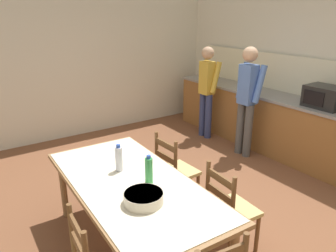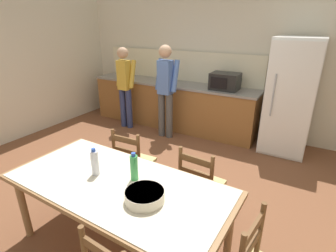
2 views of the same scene
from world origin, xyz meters
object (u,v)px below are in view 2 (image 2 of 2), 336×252
person_at_sink (125,84)px  refrigerator (290,98)px  bottle_off_centre (134,167)px  bottle_near_centre (95,162)px  chair_side_far_right (200,185)px  chair_side_far_left (133,162)px  person_at_counter (166,87)px  serving_bowl (145,195)px  dining_table (118,189)px  microwave (225,81)px

person_at_sink → refrigerator: bearing=-81.0°
bottle_off_centre → person_at_sink: 3.22m
bottle_near_centre → chair_side_far_right: bottle_near_centre is taller
chair_side_far_right → person_at_sink: 3.09m
chair_side_far_left → person_at_counter: (-0.56, 1.77, 0.53)m
refrigerator → chair_side_far_right: refrigerator is taller
serving_bowl → person_at_counter: 2.99m
bottle_off_centre → chair_side_far_left: bearing=128.9°
bottle_off_centre → chair_side_far_right: size_ratio=0.30×
dining_table → chair_side_far_left: (-0.44, 0.80, -0.25)m
bottle_off_centre → serving_bowl: bearing=-38.9°
bottle_off_centre → person_at_sink: size_ratio=0.16×
bottle_near_centre → serving_bowl: 0.63m
microwave → chair_side_far_left: bearing=-99.4°
dining_table → bottle_off_centre: 0.25m
serving_bowl → person_at_sink: person_at_sink is taller
refrigerator → bottle_near_centre: size_ratio=6.97×
bottle_off_centre → bottle_near_centre: bearing=-163.2°
person_at_sink → microwave: bearing=-75.3°
refrigerator → person_at_sink: bearing=-171.0°
refrigerator → bottle_off_centre: (-0.95, -2.95, -0.06)m
microwave → chair_side_far_left: 2.41m
chair_side_far_left → bottle_off_centre: bearing=126.6°
person_at_counter → microwave: bearing=-61.1°
person_at_sink → person_at_counter: (0.96, -0.02, 0.05)m
dining_table → chair_side_far_right: size_ratio=2.32×
refrigerator → person_at_counter: refrigerator is taller
dining_table → person_at_sink: bearing=127.2°
chair_side_far_right → dining_table: bearing=61.5°
microwave → chair_side_far_right: bearing=-76.6°
bottle_near_centre → dining_table: bearing=-1.8°
person_at_counter → chair_side_far_right: bearing=-140.3°
bottle_near_centre → bottle_off_centre: same height
microwave → bottle_off_centre: 2.98m
chair_side_far_right → person_at_counter: (-1.49, 1.80, 0.53)m
serving_bowl → chair_side_far_right: bearing=81.4°
microwave → chair_side_far_right: size_ratio=0.55×
chair_side_far_right → chair_side_far_left: 0.93m
microwave → dining_table: microwave is taller
bottle_near_centre → serving_bowl: bearing=-8.6°
microwave → serving_bowl: 3.21m
person_at_sink → serving_bowl: bearing=-139.0°
refrigerator → microwave: size_ratio=3.77×
dining_table → chair_side_far_right: bearing=57.4°
refrigerator → person_at_sink: 3.06m
microwave → dining_table: 3.11m
bottle_off_centre → refrigerator: bearing=72.2°
dining_table → bottle_near_centre: 0.33m
chair_side_far_right → person_at_sink: person_at_sink is taller
chair_side_far_left → person_at_sink: 2.40m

